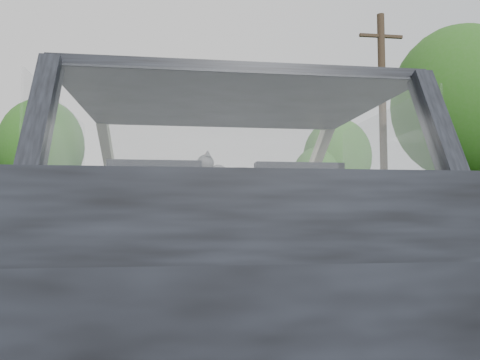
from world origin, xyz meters
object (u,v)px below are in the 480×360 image
object	(u,v)px
highway_sign	(329,206)
utility_pole	(383,124)
other_car	(153,216)
subject_car	(222,226)
cat	(242,176)

from	to	relation	value
highway_sign	utility_pole	distance (m)	5.26
other_car	utility_pole	world-z (taller)	utility_pole
subject_car	utility_pole	size ratio (longest dim) A/B	0.54
cat	highway_sign	xyz separation A→B (m)	(5.84, 15.41, 0.04)
cat	other_car	size ratio (longest dim) A/B	0.16
other_car	utility_pole	size ratio (longest dim) A/B	0.54
subject_car	highway_sign	bearing A→B (deg)	69.30
subject_car	cat	distance (m)	0.73
utility_pole	cat	bearing A→B (deg)	-119.67
subject_car	cat	xyz separation A→B (m)	(0.21, 0.60, 0.37)
cat	subject_car	bearing A→B (deg)	-113.72
subject_car	highway_sign	distance (m)	17.12
subject_car	utility_pole	world-z (taller)	utility_pole
utility_pole	highway_sign	bearing A→B (deg)	94.32
subject_car	other_car	distance (m)	21.28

